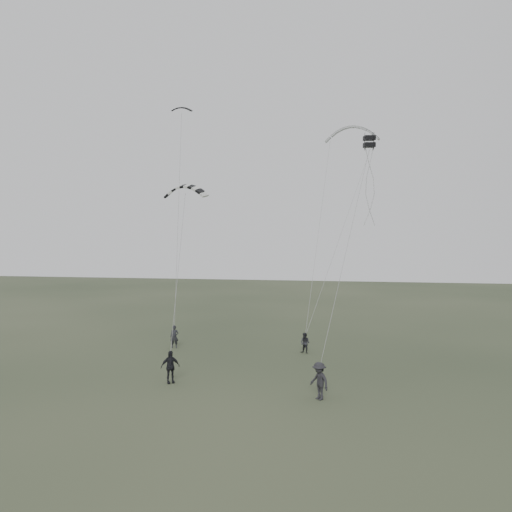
% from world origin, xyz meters
% --- Properties ---
extents(ground, '(140.00, 140.00, 0.00)m').
position_xyz_m(ground, '(0.00, 0.00, 0.00)').
color(ground, '#2D3825').
rests_on(ground, ground).
extents(flyer_left, '(0.69, 0.52, 1.71)m').
position_xyz_m(flyer_left, '(-5.84, 7.11, 0.86)').
color(flyer_left, black).
rests_on(flyer_left, ground).
extents(flyer_right, '(0.89, 0.82, 1.49)m').
position_xyz_m(flyer_right, '(4.12, 7.13, 0.74)').
color(flyer_right, '#25262B').
rests_on(flyer_right, ground).
extents(flyer_center, '(1.17, 0.99, 1.88)m').
position_xyz_m(flyer_center, '(-2.90, -1.77, 0.94)').
color(flyer_center, black).
rests_on(flyer_center, ground).
extents(flyer_far, '(1.40, 1.40, 1.95)m').
position_xyz_m(flyer_far, '(5.74, -3.17, 0.97)').
color(flyer_far, '#232227').
rests_on(flyer_far, ground).
extents(kite_dark_small, '(1.77, 0.94, 0.65)m').
position_xyz_m(kite_dark_small, '(-6.41, 10.73, 19.12)').
color(kite_dark_small, black).
rests_on(kite_dark_small, flyer_left).
extents(kite_pale_large, '(4.65, 1.64, 1.95)m').
position_xyz_m(kite_pale_large, '(7.40, 14.30, 17.78)').
color(kite_pale_large, '#A8AAAD').
rests_on(kite_pale_large, flyer_right).
extents(kite_striped, '(3.09, 1.26, 1.35)m').
position_xyz_m(kite_striped, '(-3.83, 3.88, 11.93)').
color(kite_striped, black).
rests_on(kite_striped, flyer_center).
extents(kite_box, '(0.82, 0.84, 0.76)m').
position_xyz_m(kite_box, '(8.44, 3.79, 14.51)').
color(kite_box, black).
rests_on(kite_box, flyer_far).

